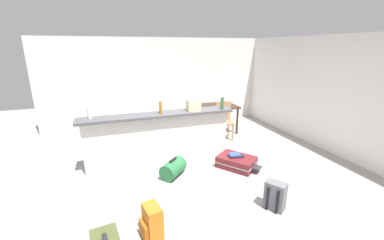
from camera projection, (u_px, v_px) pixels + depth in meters
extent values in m
cube|color=gray|center=(199.00, 170.00, 4.72)|extent=(13.00, 13.00, 0.05)
cube|color=silver|center=(162.00, 83.00, 7.11)|extent=(6.60, 0.10, 2.50)
cube|color=silver|center=(320.00, 92.00, 5.58)|extent=(0.10, 6.00, 2.50)
cube|color=silver|center=(160.00, 140.00, 4.83)|extent=(2.80, 0.20, 0.98)
cube|color=#4C4C51|center=(159.00, 115.00, 4.69)|extent=(2.96, 0.40, 0.05)
cylinder|color=silver|center=(89.00, 113.00, 4.31)|extent=(0.07, 0.07, 0.22)
cylinder|color=#9E661E|center=(161.00, 108.00, 4.65)|extent=(0.06, 0.06, 0.23)
cylinder|color=#2D6B38|center=(222.00, 103.00, 4.96)|extent=(0.07, 0.07, 0.24)
cube|color=beige|center=(194.00, 105.00, 4.85)|extent=(0.26, 0.18, 0.22)
cube|color=#332319|center=(215.00, 106.00, 6.56)|extent=(1.10, 0.80, 0.04)
cylinder|color=#332319|center=(203.00, 125.00, 6.20)|extent=(0.06, 0.06, 0.70)
cylinder|color=#332319|center=(237.00, 121.00, 6.51)|extent=(0.06, 0.06, 0.70)
cylinder|color=#332319|center=(194.00, 118.00, 6.82)|extent=(0.06, 0.06, 0.70)
cylinder|color=#332319|center=(226.00, 115.00, 7.13)|extent=(0.06, 0.06, 0.70)
cube|color=#9E754C|center=(225.00, 123.00, 6.12)|extent=(0.46, 0.46, 0.04)
cube|color=#9E754C|center=(223.00, 111.00, 6.22)|extent=(0.40, 0.10, 0.48)
cylinder|color=#9E754C|center=(220.00, 134.00, 6.01)|extent=(0.04, 0.04, 0.41)
cylinder|color=#9E754C|center=(233.00, 133.00, 6.07)|extent=(0.04, 0.04, 0.41)
cylinder|color=#9E754C|center=(217.00, 129.00, 6.31)|extent=(0.04, 0.04, 0.41)
cylinder|color=#9E754C|center=(229.00, 129.00, 6.37)|extent=(0.04, 0.04, 0.41)
cube|color=maroon|center=(236.00, 162.00, 4.74)|extent=(0.79, 0.83, 0.22)
cube|color=gray|center=(236.00, 162.00, 4.74)|extent=(0.81, 0.85, 0.02)
cube|color=#2D2D33|center=(257.00, 168.00, 4.52)|extent=(0.23, 0.22, 0.02)
cube|color=orange|center=(153.00, 221.00, 2.98)|extent=(0.23, 0.31, 0.42)
cube|color=#AB5918|center=(144.00, 230.00, 2.95)|extent=(0.10, 0.23, 0.19)
cube|color=black|center=(158.00, 217.00, 3.10)|extent=(0.03, 0.04, 0.36)
cube|color=black|center=(163.00, 223.00, 2.98)|extent=(0.03, 0.04, 0.36)
cube|color=#232328|center=(105.00, 240.00, 2.12)|extent=(0.06, 0.14, 0.04)
cube|color=slate|center=(275.00, 196.00, 3.50)|extent=(0.30, 0.33, 0.42)
cube|color=#515155|center=(277.00, 197.00, 3.60)|extent=(0.17, 0.22, 0.19)
cube|color=black|center=(277.00, 202.00, 3.39)|extent=(0.04, 0.04, 0.36)
cube|color=black|center=(268.00, 198.00, 3.47)|extent=(0.04, 0.04, 0.36)
cylinder|color=#286B3D|center=(173.00, 168.00, 4.40)|extent=(0.55, 0.55, 0.30)
cube|color=black|center=(173.00, 160.00, 4.35)|extent=(0.16, 0.16, 0.04)
cube|color=black|center=(238.00, 156.00, 4.72)|extent=(0.25, 0.20, 0.03)
cube|color=#334C99|center=(234.00, 154.00, 4.71)|extent=(0.22, 0.17, 0.03)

